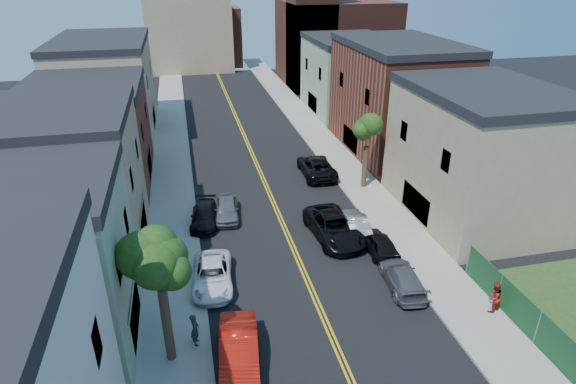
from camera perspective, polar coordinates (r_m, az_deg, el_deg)
sidewalk_left at (r=46.78m, az=-14.01°, el=3.88°), size 3.20×100.00×0.15m
sidewalk_right at (r=48.83m, az=4.85°, el=5.52°), size 3.20×100.00×0.15m
curb_left at (r=46.75m, az=-11.87°, el=4.10°), size 0.30×100.00×0.15m
curb_right at (r=48.35m, az=2.86°, el=5.38°), size 0.30×100.00×0.15m
bldg_left_palegrn at (r=24.63m, az=-29.37°, el=-9.12°), size 9.00×8.00×8.50m
bldg_left_tan_near at (r=32.15m, az=-25.66°, el=0.28°), size 9.00×10.00×9.00m
bldg_left_brick at (r=42.37m, az=-22.84°, el=5.96°), size 9.00×12.00×8.00m
bldg_left_tan_far at (r=55.50m, az=-20.97°, el=11.48°), size 9.00×16.00×9.50m
bldg_right_tan at (r=36.40m, az=21.99°, el=3.85°), size 9.00×12.00×9.00m
bldg_right_brick at (r=47.76m, az=12.93°, el=10.70°), size 9.00×14.00×10.00m
bldg_right_palegrn at (r=60.49m, az=7.23°, el=13.54°), size 9.00×12.00×8.50m
church at (r=74.79m, az=5.12°, el=18.32°), size 16.20×14.20×22.60m
backdrop_left at (r=86.30m, az=-11.82°, el=18.08°), size 14.00×8.00×12.00m
backdrop_center at (r=90.58m, az=-9.21°, el=17.99°), size 10.00×8.00×10.00m
fence_right at (r=25.91m, az=29.97°, el=-16.21°), size 0.04×15.00×1.90m
tree_left_mid at (r=20.51m, az=-15.68°, el=-5.77°), size 5.20×5.20×9.29m
tree_right_far at (r=38.13m, az=9.68°, el=8.37°), size 4.40×4.40×8.03m
red_sedan at (r=23.12m, az=-5.93°, el=-18.68°), size 2.32×5.25×1.68m
white_pickup at (r=28.19m, az=-9.10°, el=-9.89°), size 2.65×5.06×1.36m
grey_car_left at (r=35.07m, az=-7.39°, el=-2.01°), size 2.12×4.37×1.44m
black_car_left at (r=34.53m, az=-10.08°, el=-2.83°), size 2.40×4.64×1.29m
grey_car_right at (r=28.48m, az=13.63°, el=-10.01°), size 2.34×4.71×1.31m
black_car_right at (r=31.28m, az=10.90°, el=-6.08°), size 1.66×4.07×1.38m
silver_car_right at (r=33.23m, az=8.05°, el=-3.79°), size 1.85×4.32×1.38m
dark_car_right_far at (r=41.91m, az=3.45°, el=3.10°), size 2.79×5.83×1.60m
black_suv_lane at (r=32.36m, az=5.55°, el=-4.24°), size 3.23×6.19×1.66m
pedestrian_left at (r=24.26m, az=-11.16°, el=-15.95°), size 0.47×0.67×1.75m
pedestrian_right at (r=27.90m, az=23.60°, el=-11.55°), size 1.06×0.94×1.80m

